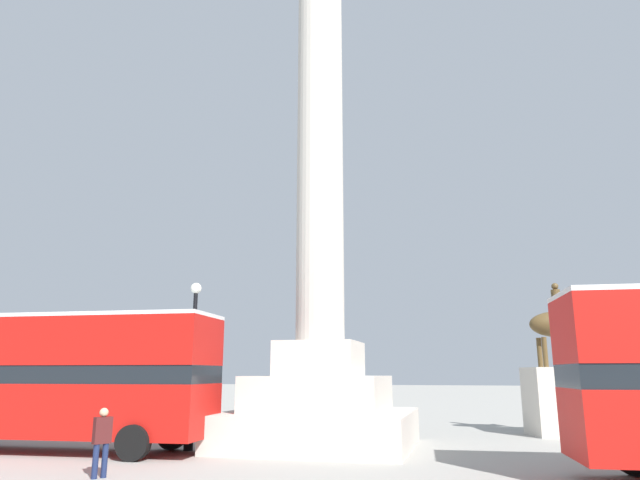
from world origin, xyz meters
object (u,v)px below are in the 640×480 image
(bus_b, at_px, (47,375))
(street_lamp, at_px, (192,362))
(monument_column, at_px, (320,245))
(equestrian_statue, at_px, (565,387))
(pedestrian_near_lamp, at_px, (102,439))

(bus_b, distance_m, street_lamp, 4.66)
(monument_column, bearing_deg, equestrian_statue, 33.21)
(bus_b, height_order, equestrian_statue, equestrian_statue)
(bus_b, bearing_deg, equestrian_statue, 24.52)
(pedestrian_near_lamp, bearing_deg, equestrian_statue, 166.22)
(monument_column, height_order, street_lamp, monument_column)
(bus_b, xyz_separation_m, pedestrian_near_lamp, (4.63, -3.60, -1.48))
(monument_column, distance_m, pedestrian_near_lamp, 9.92)
(equestrian_statue, bearing_deg, bus_b, -165.38)
(bus_b, relative_size, equestrian_statue, 1.83)
(street_lamp, height_order, pedestrian_near_lamp, street_lamp)
(street_lamp, bearing_deg, monument_column, 25.37)
(equestrian_statue, relative_size, pedestrian_near_lamp, 3.80)
(monument_column, relative_size, bus_b, 2.17)
(bus_b, height_order, pedestrian_near_lamp, bus_b)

